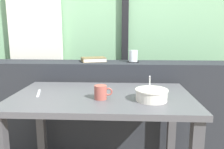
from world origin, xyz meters
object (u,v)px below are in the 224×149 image
at_px(breakfast_table, 102,112).
at_px(fork_utensil, 39,93).
at_px(closed_book, 93,59).
at_px(juice_glass, 133,56).
at_px(soup_bowl, 152,95).
at_px(coaster_square, 133,62).
at_px(ceramic_mug, 101,92).

distance_m(breakfast_table, fork_utensil, 0.43).
bearing_deg(closed_book, juice_glass, -4.49).
relative_size(juice_glass, closed_book, 0.40).
xyz_separation_m(juice_glass, fork_utensil, (-0.64, -0.56, -0.19)).
xyz_separation_m(soup_bowl, fork_utensil, (-0.73, 0.11, -0.03)).
relative_size(coaster_square, closed_book, 0.40).
height_order(breakfast_table, coaster_square, coaster_square).
distance_m(breakfast_table, ceramic_mug, 0.19).
relative_size(breakfast_table, fork_utensil, 6.80).
bearing_deg(coaster_square, closed_book, 175.51).
height_order(closed_book, fork_utensil, closed_book).
height_order(closed_book, soup_bowl, closed_book).
height_order(juice_glass, fork_utensil, juice_glass).
height_order(breakfast_table, ceramic_mug, ceramic_mug).
height_order(soup_bowl, fork_utensil, soup_bowl).
xyz_separation_m(fork_utensil, ceramic_mug, (0.42, -0.10, 0.04)).
bearing_deg(soup_bowl, ceramic_mug, 177.45).
height_order(closed_book, ceramic_mug, closed_book).
xyz_separation_m(coaster_square, fork_utensil, (-0.64, -0.56, -0.14)).
relative_size(juice_glass, soup_bowl, 0.51).
xyz_separation_m(closed_book, ceramic_mug, (0.13, -0.69, -0.11)).
distance_m(soup_bowl, ceramic_mug, 0.30).
bearing_deg(ceramic_mug, soup_bowl, -2.55).
bearing_deg(breakfast_table, ceramic_mug, -87.32).
distance_m(breakfast_table, coaster_square, 0.66).
relative_size(closed_book, fork_utensil, 1.47).
xyz_separation_m(breakfast_table, juice_glass, (0.23, 0.57, 0.31)).
xyz_separation_m(coaster_square, ceramic_mug, (-0.22, -0.66, -0.10)).
distance_m(juice_glass, soup_bowl, 0.70).
xyz_separation_m(soup_bowl, ceramic_mug, (-0.30, 0.01, 0.01)).
bearing_deg(ceramic_mug, juice_glass, 71.60).
relative_size(fork_utensil, ceramic_mug, 1.50).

